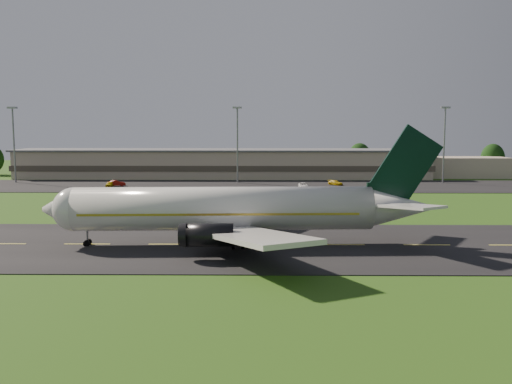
{
  "coord_description": "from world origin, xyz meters",
  "views": [
    {
      "loc": [
        11.85,
        -72.38,
        15.42
      ],
      "look_at": [
        10.86,
        8.0,
        6.0
      ],
      "focal_mm": 40.0,
      "sensor_mm": 36.0,
      "label": 1
    }
  ],
  "objects_px": {
    "terminal": "(245,164)",
    "light_mast_east": "(444,136)",
    "light_mast_west": "(14,135)",
    "service_vehicle_a": "(110,184)",
    "airliner": "(230,209)",
    "service_vehicle_b": "(116,183)",
    "service_vehicle_c": "(303,185)",
    "service_vehicle_d": "(335,183)",
    "light_mast_centre": "(237,135)"
  },
  "relations": [
    {
      "from": "terminal",
      "to": "light_mast_east",
      "type": "height_order",
      "value": "light_mast_east"
    },
    {
      "from": "light_mast_west",
      "to": "service_vehicle_a",
      "type": "bearing_deg",
      "value": -20.64
    },
    {
      "from": "light_mast_west",
      "to": "light_mast_east",
      "type": "bearing_deg",
      "value": 0.0
    },
    {
      "from": "airliner",
      "to": "light_mast_east",
      "type": "distance_m",
      "value": 95.92
    },
    {
      "from": "light_mast_east",
      "to": "service_vehicle_b",
      "type": "relative_size",
      "value": 4.57
    },
    {
      "from": "airliner",
      "to": "light_mast_east",
      "type": "xyz_separation_m",
      "value": [
        52.35,
        79.96,
        8.08
      ]
    },
    {
      "from": "terminal",
      "to": "service_vehicle_c",
      "type": "relative_size",
      "value": 32.31
    },
    {
      "from": "light_mast_west",
      "to": "service_vehicle_c",
      "type": "xyz_separation_m",
      "value": [
        76.76,
        -12.73,
        -12.01
      ]
    },
    {
      "from": "light_mast_east",
      "to": "service_vehicle_d",
      "type": "bearing_deg",
      "value": -168.51
    },
    {
      "from": "airliner",
      "to": "light_mast_centre",
      "type": "distance_m",
      "value": 80.41
    },
    {
      "from": "light_mast_west",
      "to": "service_vehicle_d",
      "type": "distance_m",
      "value": 86.62
    },
    {
      "from": "terminal",
      "to": "service_vehicle_b",
      "type": "height_order",
      "value": "terminal"
    },
    {
      "from": "airliner",
      "to": "service_vehicle_b",
      "type": "bearing_deg",
      "value": 112.47
    },
    {
      "from": "light_mast_centre",
      "to": "service_vehicle_c",
      "type": "xyz_separation_m",
      "value": [
        16.76,
        -12.73,
        -12.01
      ]
    },
    {
      "from": "terminal",
      "to": "service_vehicle_d",
      "type": "distance_m",
      "value": 32.96
    },
    {
      "from": "light_mast_east",
      "to": "service_vehicle_a",
      "type": "distance_m",
      "value": 88.07
    },
    {
      "from": "service_vehicle_c",
      "to": "light_mast_centre",
      "type": "bearing_deg",
      "value": 139.91
    },
    {
      "from": "light_mast_centre",
      "to": "light_mast_east",
      "type": "relative_size",
      "value": 1.0
    },
    {
      "from": "airliner",
      "to": "terminal",
      "type": "distance_m",
      "value": 96.16
    },
    {
      "from": "service_vehicle_a",
      "to": "service_vehicle_b",
      "type": "bearing_deg",
      "value": 49.33
    },
    {
      "from": "light_mast_east",
      "to": "service_vehicle_a",
      "type": "relative_size",
      "value": 5.22
    },
    {
      "from": "service_vehicle_b",
      "to": "service_vehicle_c",
      "type": "distance_m",
      "value": 47.24
    },
    {
      "from": "light_mast_west",
      "to": "service_vehicle_b",
      "type": "height_order",
      "value": "light_mast_west"
    },
    {
      "from": "light_mast_centre",
      "to": "service_vehicle_c",
      "type": "relative_size",
      "value": 4.53
    },
    {
      "from": "light_mast_centre",
      "to": "light_mast_east",
      "type": "xyz_separation_m",
      "value": [
        55.0,
        0.0,
        0.0
      ]
    },
    {
      "from": "light_mast_east",
      "to": "service_vehicle_c",
      "type": "height_order",
      "value": "light_mast_east"
    },
    {
      "from": "service_vehicle_a",
      "to": "terminal",
      "type": "bearing_deg",
      "value": 38.59
    },
    {
      "from": "service_vehicle_a",
      "to": "service_vehicle_b",
      "type": "height_order",
      "value": "service_vehicle_b"
    },
    {
      "from": "service_vehicle_c",
      "to": "light_mast_west",
      "type": "bearing_deg",
      "value": 167.71
    },
    {
      "from": "light_mast_centre",
      "to": "service_vehicle_c",
      "type": "bearing_deg",
      "value": -37.21
    },
    {
      "from": "light_mast_west",
      "to": "light_mast_east",
      "type": "distance_m",
      "value": 115.0
    },
    {
      "from": "terminal",
      "to": "light_mast_centre",
      "type": "height_order",
      "value": "light_mast_centre"
    },
    {
      "from": "service_vehicle_d",
      "to": "service_vehicle_b",
      "type": "bearing_deg",
      "value": 142.68
    },
    {
      "from": "airliner",
      "to": "service_vehicle_c",
      "type": "distance_m",
      "value": 68.81
    },
    {
      "from": "light_mast_west",
      "to": "light_mast_centre",
      "type": "height_order",
      "value": "same"
    },
    {
      "from": "light_mast_centre",
      "to": "light_mast_west",
      "type": "bearing_deg",
      "value": 180.0
    },
    {
      "from": "terminal",
      "to": "light_mast_west",
      "type": "distance_m",
      "value": 64.1
    },
    {
      "from": "terminal",
      "to": "service_vehicle_b",
      "type": "relative_size",
      "value": 32.58
    },
    {
      "from": "terminal",
      "to": "light_mast_east",
      "type": "distance_m",
      "value": 56.67
    },
    {
      "from": "service_vehicle_c",
      "to": "service_vehicle_d",
      "type": "relative_size",
      "value": 1.06
    },
    {
      "from": "light_mast_east",
      "to": "service_vehicle_a",
      "type": "bearing_deg",
      "value": -172.95
    },
    {
      "from": "light_mast_centre",
      "to": "service_vehicle_b",
      "type": "bearing_deg",
      "value": -163.09
    },
    {
      "from": "light_mast_west",
      "to": "service_vehicle_c",
      "type": "height_order",
      "value": "light_mast_west"
    },
    {
      "from": "terminal",
      "to": "light_mast_east",
      "type": "bearing_deg",
      "value": -16.8
    },
    {
      "from": "airliner",
      "to": "terminal",
      "type": "height_order",
      "value": "airliner"
    },
    {
      "from": "terminal",
      "to": "service_vehicle_a",
      "type": "relative_size",
      "value": 37.22
    },
    {
      "from": "airliner",
      "to": "light_mast_west",
      "type": "xyz_separation_m",
      "value": [
        -62.65,
        79.96,
        8.08
      ]
    },
    {
      "from": "airliner",
      "to": "light_mast_west",
      "type": "relative_size",
      "value": 2.52
    },
    {
      "from": "service_vehicle_d",
      "to": "light_mast_west",
      "type": "bearing_deg",
      "value": 135.36
    },
    {
      "from": "service_vehicle_a",
      "to": "service_vehicle_b",
      "type": "xyz_separation_m",
      "value": [
        1.24,
        1.48,
        0.07
      ]
    }
  ]
}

